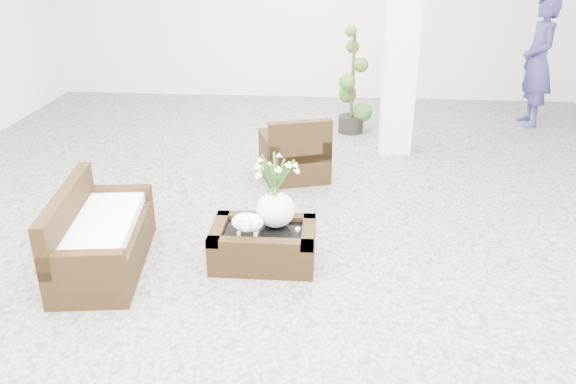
# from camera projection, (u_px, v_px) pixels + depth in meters

# --- Properties ---
(ground) EXTENTS (11.00, 11.00, 0.00)m
(ground) POSITION_uv_depth(u_px,v_px,m) (289.00, 249.00, 5.45)
(ground) COLOR gray
(ground) RESTS_ON ground
(column) EXTENTS (0.40, 0.40, 3.50)m
(column) POSITION_uv_depth(u_px,v_px,m) (404.00, 15.00, 7.20)
(column) COLOR white
(column) RESTS_ON ground
(coffee_table) EXTENTS (0.90, 0.60, 0.31)m
(coffee_table) POSITION_uv_depth(u_px,v_px,m) (263.00, 246.00, 5.17)
(coffee_table) COLOR #33220F
(coffee_table) RESTS_ON ground
(sheep_figurine) EXTENTS (0.28, 0.23, 0.21)m
(sheep_figurine) POSITION_uv_depth(u_px,v_px,m) (248.00, 224.00, 4.98)
(sheep_figurine) COLOR white
(sheep_figurine) RESTS_ON coffee_table
(planter_narcissus) EXTENTS (0.44, 0.44, 0.80)m
(planter_narcissus) POSITION_uv_depth(u_px,v_px,m) (275.00, 184.00, 5.03)
(planter_narcissus) COLOR white
(planter_narcissus) RESTS_ON coffee_table
(tealight) EXTENTS (0.04, 0.04, 0.03)m
(tealight) POSITION_uv_depth(u_px,v_px,m) (298.00, 229.00, 5.10)
(tealight) COLOR white
(tealight) RESTS_ON coffee_table
(armchair) EXTENTS (0.90, 0.88, 0.77)m
(armchair) POSITION_uv_depth(u_px,v_px,m) (294.00, 146.00, 6.90)
(armchair) COLOR #33220F
(armchair) RESTS_ON ground
(loveseat) EXTENTS (0.82, 1.43, 0.72)m
(loveseat) POSITION_uv_depth(u_px,v_px,m) (102.00, 229.00, 5.02)
(loveseat) COLOR #33220F
(loveseat) RESTS_ON ground
(topiary) EXTENTS (0.40, 0.40, 1.50)m
(topiary) POSITION_uv_depth(u_px,v_px,m) (353.00, 81.00, 8.32)
(topiary) COLOR #294D18
(topiary) RESTS_ON ground
(shopper) EXTENTS (0.47, 0.70, 1.89)m
(shopper) POSITION_uv_depth(u_px,v_px,m) (538.00, 62.00, 8.59)
(shopper) COLOR navy
(shopper) RESTS_ON ground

